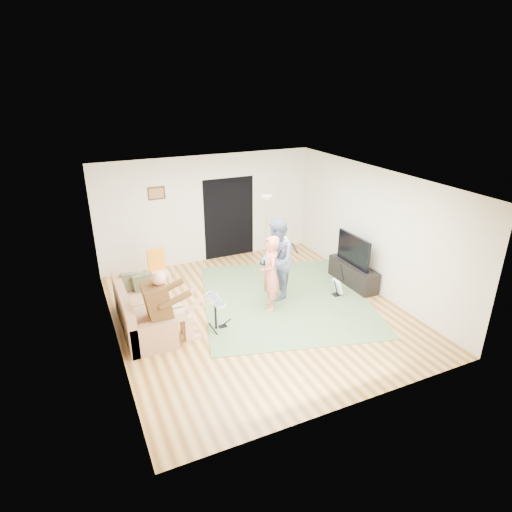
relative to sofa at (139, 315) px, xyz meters
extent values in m
plane|color=brown|center=(2.29, -0.39, -0.27)|extent=(6.00, 6.00, 0.00)
plane|color=white|center=(2.29, -0.39, 2.43)|extent=(6.00, 6.00, 0.00)
plane|color=brown|center=(-0.45, -0.19, 1.28)|extent=(0.00, 2.05, 2.05)
plane|color=black|center=(2.84, 2.60, 0.78)|extent=(2.10, 0.00, 2.10)
cube|color=#3F2314|center=(1.04, 2.60, 1.63)|extent=(0.42, 0.03, 0.32)
cube|color=#527145|center=(3.05, -0.13, -0.26)|extent=(4.30, 4.52, 0.02)
cube|color=#A47752|center=(0.09, 0.00, -0.07)|extent=(0.81, 1.62, 0.40)
cube|color=#A47752|center=(-0.25, 0.00, 0.14)|extent=(0.15, 2.00, 0.81)
cube|color=#A47752|center=(0.09, 0.91, 0.02)|extent=(0.81, 0.19, 0.57)
cube|color=#A47752|center=(0.09, -0.91, 0.02)|extent=(0.81, 0.19, 0.57)
cube|color=#553717|center=(0.24, -0.65, 0.57)|extent=(0.39, 0.51, 0.64)
sphere|color=tan|center=(0.31, -0.65, 0.99)|extent=(0.25, 0.25, 0.25)
cylinder|color=black|center=(1.29, -0.65, 0.04)|extent=(0.04, 0.04, 0.59)
cube|color=white|center=(1.29, -0.65, 0.33)|extent=(0.11, 0.59, 0.03)
imported|color=#DE7060|center=(2.56, -0.37, 0.52)|extent=(0.53, 0.66, 1.58)
imported|color=slate|center=(2.91, 0.02, 0.61)|extent=(0.89, 1.01, 1.75)
cube|color=black|center=(4.15, -0.47, -0.26)|extent=(0.20, 0.17, 0.03)
cube|color=white|center=(4.15, -0.47, -0.06)|extent=(0.16, 0.24, 0.32)
cylinder|color=black|center=(4.23, -0.47, 0.27)|extent=(0.17, 0.04, 0.42)
cylinder|color=black|center=(3.48, 1.72, -0.26)|extent=(0.32, 0.32, 0.03)
cylinder|color=tan|center=(3.48, 1.72, 0.60)|extent=(0.04, 0.04, 1.70)
cone|color=white|center=(3.48, 1.72, 1.46)|extent=(0.28, 0.28, 0.11)
cube|color=beige|center=(0.70, 1.38, 0.15)|extent=(0.42, 0.42, 0.04)
cube|color=orange|center=(0.70, 1.56, 0.46)|extent=(0.38, 0.10, 0.39)
cube|color=black|center=(4.79, -0.15, -0.02)|extent=(0.40, 1.40, 0.50)
cube|color=black|center=(4.74, -0.15, 0.58)|extent=(0.06, 1.09, 0.70)
camera|label=1|loc=(-0.90, -7.27, 4.14)|focal=30.00mm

